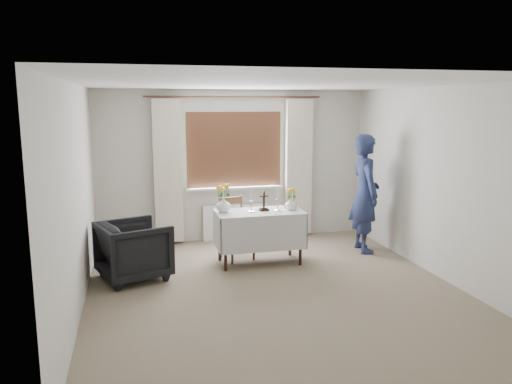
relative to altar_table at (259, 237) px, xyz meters
The scene contains 12 objects.
ground 1.17m from the altar_table, 94.32° to the right, with size 5.00×5.00×0.00m, color gray.
altar_table is the anchor object (origin of this frame).
wooden_chair 0.40m from the altar_table, 134.20° to the left, with size 0.42×0.42×0.91m, color brown, non-canonical shape.
armchair 1.77m from the altar_table, behind, with size 0.82×0.84×0.77m, color black.
person 1.82m from the altar_table, ahead, with size 0.67×0.44×1.82m, color navy.
radiator 1.32m from the altar_table, 93.64° to the left, with size 1.10×0.10×0.60m, color white.
wooden_cross 0.53m from the altar_table, 19.24° to the left, with size 0.13×0.09×0.28m, color black, non-canonical shape.
candlestick_left 0.56m from the altar_table, behind, with size 0.09×0.09×0.33m, color silver, non-canonical shape.
candlestick_right 0.62m from the altar_table, ahead, with size 0.10×0.10×0.35m, color silver, non-canonical shape.
flower_vase_left 0.71m from the altar_table, behind, with size 0.21×0.21×0.22m, color white.
flower_vase_right 0.65m from the altar_table, ahead, with size 0.16×0.16×0.17m, color white.
wicker_basket 0.67m from the altar_table, 16.16° to the left, with size 0.18×0.18×0.07m, color brown.
Camera 1 is at (-1.63, -5.61, 2.27)m, focal length 35.00 mm.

